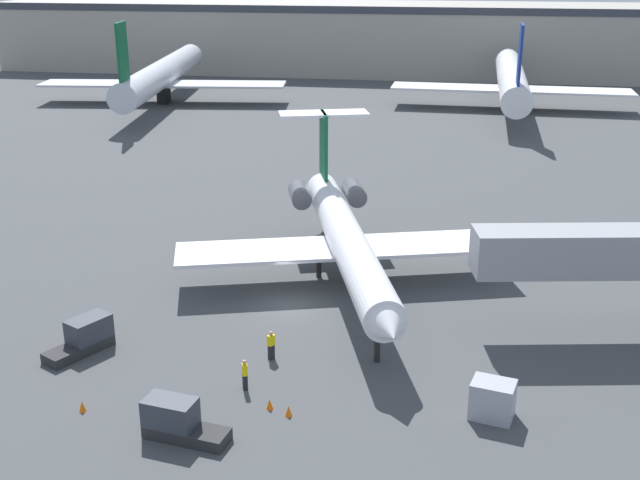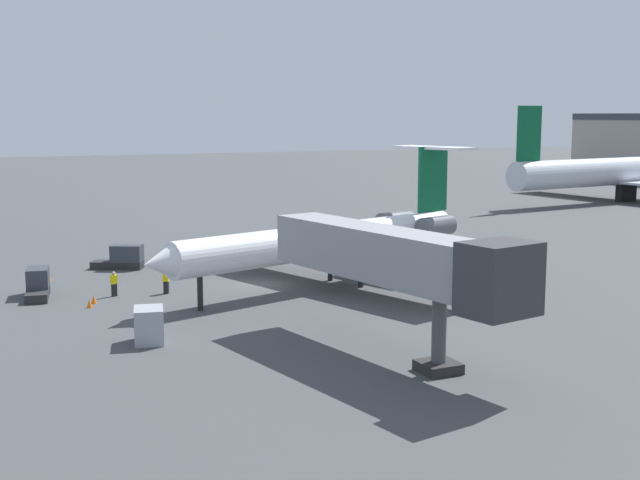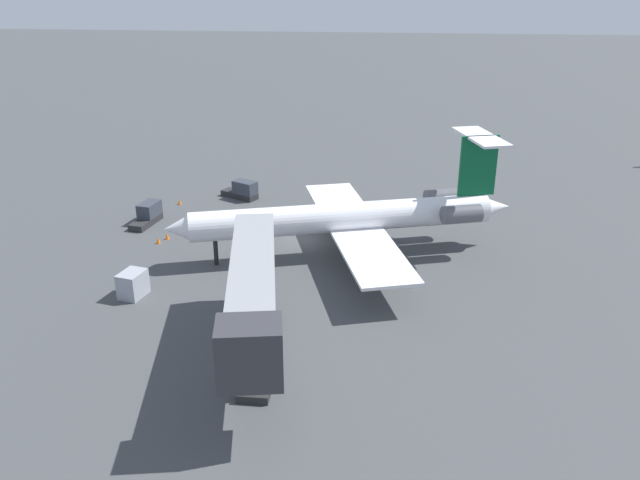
{
  "view_description": "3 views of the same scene",
  "coord_description": "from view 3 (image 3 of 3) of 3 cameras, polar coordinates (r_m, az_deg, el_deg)",
  "views": [
    {
      "loc": [
        9.21,
        -45.24,
        21.28
      ],
      "look_at": [
        1.49,
        1.64,
        3.96
      ],
      "focal_mm": 44.72,
      "sensor_mm": 36.0,
      "label": 1
    },
    {
      "loc": [
        55.03,
        -20.88,
        12.07
      ],
      "look_at": [
        0.7,
        4.28,
        3.05
      ],
      "focal_mm": 46.73,
      "sensor_mm": 36.0,
      "label": 2
    },
    {
      "loc": [
        52.7,
        7.1,
        22.2
      ],
      "look_at": [
        5.08,
        1.95,
        2.14
      ],
      "focal_mm": 36.58,
      "sensor_mm": 36.0,
      "label": 3
    }
  ],
  "objects": [
    {
      "name": "ground_plane",
      "position": [
        57.64,
        -1.38,
        0.01
      ],
      "size": [
        400.0,
        400.0,
        0.1
      ],
      "primitive_type": "cube",
      "color": "#424447"
    },
    {
      "name": "regional_jet",
      "position": [
        53.52,
        3.14,
        2.16
      ],
      "size": [
        22.82,
        28.31,
        9.63
      ],
      "color": "white",
      "rests_on": "ground_plane"
    },
    {
      "name": "jet_bridge",
      "position": [
        37.38,
        -5.93,
        -4.82
      ],
      "size": [
        17.16,
        5.92,
        6.69
      ],
      "color": "gray",
      "rests_on": "ground_plane"
    },
    {
      "name": "ground_crew_marshaller",
      "position": [
        59.88,
        -11.3,
        1.38
      ],
      "size": [
        0.39,
        0.47,
        1.69
      ],
      "color": "black",
      "rests_on": "ground_plane"
    },
    {
      "name": "ground_crew_loader",
      "position": [
        58.42,
        -8.29,
        1.05
      ],
      "size": [
        0.45,
        0.48,
        1.69
      ],
      "color": "black",
      "rests_on": "ground_plane"
    },
    {
      "name": "baggage_tug_lead",
      "position": [
        68.24,
        -6.79,
        4.32
      ],
      "size": [
        3.12,
        4.19,
        1.9
      ],
      "color": "#262628",
      "rests_on": "ground_plane"
    },
    {
      "name": "baggage_tug_trailing",
      "position": [
        63.15,
        -14.82,
        2.17
      ],
      "size": [
        4.18,
        2.06,
        1.9
      ],
      "color": "#262628",
      "rests_on": "ground_plane"
    },
    {
      "name": "cargo_container_uld",
      "position": [
        49.37,
        -16.06,
        -3.73
      ],
      "size": [
        2.33,
        1.95,
        1.89
      ],
      "color": "#999EA8",
      "rests_on": "ground_plane"
    },
    {
      "name": "traffic_cone_near",
      "position": [
        58.38,
        -13.97,
        -0.04
      ],
      "size": [
        0.36,
        0.36,
        0.55
      ],
      "color": "orange",
      "rests_on": "ground_plane"
    },
    {
      "name": "traffic_cone_mid",
      "position": [
        67.63,
        -12.18,
        3.28
      ],
      "size": [
        0.36,
        0.36,
        0.55
      ],
      "color": "orange",
      "rests_on": "ground_plane"
    },
    {
      "name": "traffic_cone_far",
      "position": [
        59.14,
        -13.23,
        0.33
      ],
      "size": [
        0.36,
        0.36,
        0.55
      ],
      "color": "orange",
      "rests_on": "ground_plane"
    }
  ]
}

